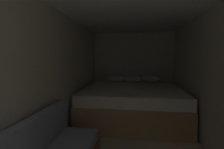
{
  "coord_description": "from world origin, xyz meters",
  "views": [
    {
      "loc": [
        0.04,
        -0.5,
        1.4
      ],
      "look_at": [
        -0.36,
        2.47,
        1.11
      ],
      "focal_mm": 26.54,
      "sensor_mm": 36.0,
      "label": 1
    }
  ],
  "objects": [
    {
      "name": "bed",
      "position": [
        0.0,
        3.3,
        0.38
      ],
      "size": [
        2.16,
        2.03,
        0.93
      ],
      "color": "tan",
      "rests_on": "ground"
    },
    {
      "name": "wall_left",
      "position": [
        -1.17,
        1.86,
        1.07
      ],
      "size": [
        0.05,
        4.97,
        2.14
      ],
      "primitive_type": "cube",
      "color": "beige",
      "rests_on": "ground"
    },
    {
      "name": "ceiling_slab",
      "position": [
        0.0,
        1.86,
        2.17
      ],
      "size": [
        2.38,
        4.97,
        0.05
      ],
      "primitive_type": "cube",
      "color": "white",
      "rests_on": "wall_left"
    },
    {
      "name": "wall_right",
      "position": [
        1.17,
        1.86,
        1.07
      ],
      "size": [
        0.05,
        4.97,
        2.14
      ],
      "primitive_type": "cube",
      "color": "beige",
      "rests_on": "ground"
    },
    {
      "name": "wall_back",
      "position": [
        0.0,
        4.37,
        1.07
      ],
      "size": [
        2.38,
        0.05,
        2.14
      ],
      "primitive_type": "cube",
      "color": "beige",
      "rests_on": "ground"
    }
  ]
}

